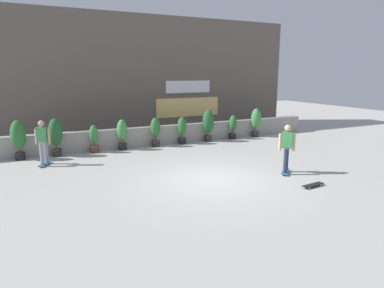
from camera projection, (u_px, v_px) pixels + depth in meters
name	position (u px, v px, depth m)	size (l,w,h in m)	color
ground_plane	(212.00, 180.00, 10.95)	(48.00, 48.00, 0.00)	#B2AFA8
planter_wall	(151.00, 136.00, 16.14)	(18.00, 0.40, 0.90)	gray
building_backdrop	(127.00, 76.00, 19.09)	(20.00, 2.08, 6.50)	#60564C
potted_plant_0	(18.00, 137.00, 13.25)	(0.56, 0.56, 1.59)	black
potted_plant_1	(56.00, 134.00, 13.83)	(0.55, 0.55, 1.58)	#2D2823
potted_plant_2	(94.00, 138.00, 14.54)	(0.37, 0.37, 1.21)	brown
potted_plant_3	(122.00, 133.00, 15.04)	(0.45, 0.45, 1.37)	black
potted_plant_4	(155.00, 130.00, 15.70)	(0.45, 0.45, 1.36)	#2D2823
potted_plant_5	(182.00, 129.00, 16.29)	(0.42, 0.42, 1.32)	black
potted_plant_6	(208.00, 123.00, 16.86)	(0.57, 0.57, 1.61)	#2D2823
potted_plant_7	(233.00, 126.00, 17.53)	(0.39, 0.39, 1.25)	black
potted_plant_8	(256.00, 120.00, 18.11)	(0.53, 0.53, 1.53)	#2D2823
skater_far_right	(43.00, 141.00, 12.46)	(0.54, 0.80, 1.70)	#266699
skater_mid_plaza	(287.00, 147.00, 11.45)	(0.72, 0.70, 1.70)	#266699
skateboard_near_camera	(313.00, 185.00, 10.26)	(0.82, 0.28, 0.08)	black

